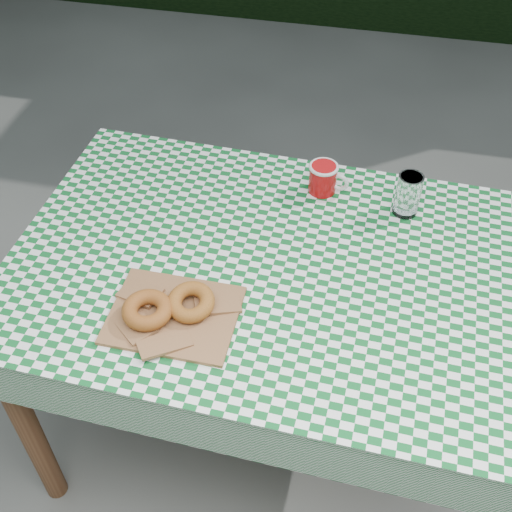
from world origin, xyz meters
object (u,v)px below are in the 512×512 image
(table, at_px, (271,359))
(drinking_glass, at_px, (408,194))
(coffee_mug, at_px, (323,178))
(paper_bag, at_px, (174,314))

(table, xyz_separation_m, drinking_glass, (0.30, 0.26, 0.44))
(coffee_mug, relative_size, drinking_glass, 1.27)
(paper_bag, xyz_separation_m, drinking_glass, (0.48, 0.46, 0.05))
(table, relative_size, coffee_mug, 8.53)
(drinking_glass, bearing_deg, coffee_mug, 169.56)
(coffee_mug, xyz_separation_m, drinking_glass, (0.22, -0.04, 0.02))
(drinking_glass, bearing_deg, table, -138.74)
(table, xyz_separation_m, paper_bag, (-0.19, -0.20, 0.39))
(coffee_mug, bearing_deg, paper_bag, -106.88)
(paper_bag, bearing_deg, drinking_glass, 43.80)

